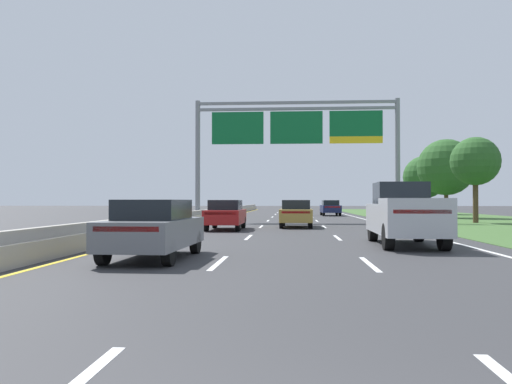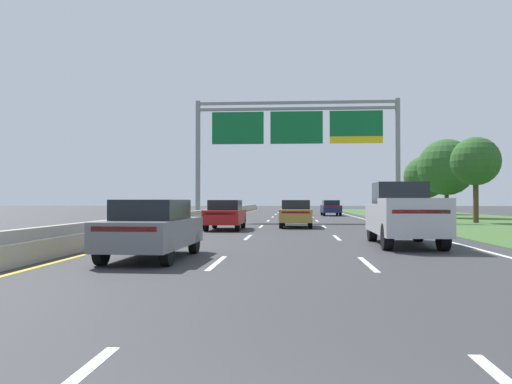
{
  "view_description": "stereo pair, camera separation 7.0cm",
  "coord_description": "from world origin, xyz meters",
  "views": [
    {
      "loc": [
        -0.03,
        -2.42,
        1.55
      ],
      "look_at": [
        -2.31,
        30.74,
        2.08
      ],
      "focal_mm": 36.81,
      "sensor_mm": 36.0,
      "label": 1
    },
    {
      "loc": [
        0.03,
        -2.42,
        1.55
      ],
      "look_at": [
        -2.31,
        30.74,
        2.08
      ],
      "focal_mm": 36.81,
      "sensor_mm": 36.0,
      "label": 2
    }
  ],
  "objects": [
    {
      "name": "grass_verge_right",
      "position": [
        13.95,
        35.0,
        0.01
      ],
      "size": [
        14.0,
        110.0,
        0.02
      ],
      "primitive_type": "cube",
      "color": "#3D602D",
      "rests_on": "ground"
    },
    {
      "name": "car_red_left_lane_sedan",
      "position": [
        -3.53,
        25.14,
        0.82
      ],
      "size": [
        1.83,
        4.4,
        1.57
      ],
      "rotation": [
        0.0,
        0.0,
        1.57
      ],
      "color": "maroon",
      "rests_on": "ground"
    },
    {
      "name": "car_gold_centre_lane_sedan",
      "position": [
        0.21,
        28.04,
        0.82
      ],
      "size": [
        1.9,
        4.43,
        1.57
      ],
      "rotation": [
        0.0,
        0.0,
        1.55
      ],
      "color": "#A38438",
      "rests_on": "ground"
    },
    {
      "name": "car_navy_right_lane_sedan",
      "position": [
        3.86,
        51.16,
        0.82
      ],
      "size": [
        1.92,
        4.44,
        1.57
      ],
      "rotation": [
        0.0,
        0.0,
        1.59
      ],
      "color": "#161E47",
      "rests_on": "ground"
    },
    {
      "name": "car_white_centre_lane_sedan",
      "position": [
        0.08,
        52.57,
        0.82
      ],
      "size": [
        1.93,
        4.44,
        1.57
      ],
      "rotation": [
        0.0,
        0.0,
        1.55
      ],
      "color": "silver",
      "rests_on": "ground"
    },
    {
      "name": "ground_plane",
      "position": [
        0.0,
        35.0,
        0.0
      ],
      "size": [
        220.0,
        220.0,
        0.0
      ],
      "primitive_type": "plane",
      "color": "#333335"
    },
    {
      "name": "car_grey_left_lane_sedan",
      "position": [
        -3.69,
        11.28,
        0.82
      ],
      "size": [
        1.94,
        4.45,
        1.57
      ],
      "rotation": [
        0.0,
        0.0,
        1.54
      ],
      "color": "slate",
      "rests_on": "ground"
    },
    {
      "name": "roadside_tree_far",
      "position": [
        13.62,
        45.04,
        4.48
      ],
      "size": [
        4.99,
        4.99,
        6.99
      ],
      "color": "#4C3823",
      "rests_on": "ground"
    },
    {
      "name": "median_barrier_concrete",
      "position": [
        -6.6,
        35.0,
        0.35
      ],
      "size": [
        0.6,
        110.0,
        0.85
      ],
      "color": "#A8A399",
      "rests_on": "ground"
    },
    {
      "name": "roadside_tree_distant",
      "position": [
        14.87,
        57.57,
        4.16
      ],
      "size": [
        4.78,
        4.78,
        6.56
      ],
      "color": "#4C3823",
      "rests_on": "ground"
    },
    {
      "name": "roadside_tree_mid",
      "position": [
        12.53,
        34.43,
        4.21
      ],
      "size": [
        3.33,
        3.33,
        5.91
      ],
      "color": "#4C3823",
      "rests_on": "ground"
    },
    {
      "name": "overhead_sign_gantry",
      "position": [
        0.3,
        36.17,
        6.43
      ],
      "size": [
        15.06,
        0.42,
        8.99
      ],
      "color": "gray",
      "rests_on": "ground"
    },
    {
      "name": "lane_striping",
      "position": [
        0.0,
        34.54,
        0.0
      ],
      "size": [
        11.96,
        106.0,
        0.01
      ],
      "color": "white",
      "rests_on": "ground"
    },
    {
      "name": "pickup_truck_silver",
      "position": [
        3.85,
        16.0,
        1.07
      ],
      "size": [
        2.12,
        5.44,
        2.2
      ],
      "rotation": [
        0.0,
        0.0,
        1.55
      ],
      "color": "#B2B5BA",
      "rests_on": "ground"
    }
  ]
}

